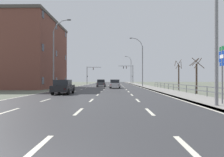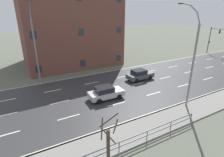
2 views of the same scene
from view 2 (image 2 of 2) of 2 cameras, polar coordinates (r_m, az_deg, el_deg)
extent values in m
cube|color=#5B6051|center=(30.99, 20.11, 1.04)|extent=(160.00, 160.00, 0.12)
cube|color=#303033|center=(40.58, 31.45, 3.85)|extent=(14.00, 120.00, 0.02)
cube|color=beige|center=(24.33, -30.70, -5.98)|extent=(0.16, 2.20, 0.01)
cube|color=beige|center=(24.54, -18.18, -3.72)|extent=(0.16, 2.20, 0.01)
cube|color=beige|center=(25.90, -6.49, -1.43)|extent=(0.16, 2.20, 0.01)
cube|color=beige|center=(28.24, 3.63, 0.61)|extent=(0.16, 2.20, 0.01)
cube|color=beige|center=(31.35, 11.98, 2.27)|extent=(0.16, 2.20, 0.01)
cube|color=beige|center=(35.02, 18.72, 3.58)|extent=(0.16, 2.20, 0.01)
cube|color=beige|center=(39.09, 24.13, 4.60)|extent=(0.16, 2.20, 0.01)
cube|color=beige|center=(43.46, 28.50, 5.38)|extent=(0.16, 2.20, 0.01)
cube|color=beige|center=(21.19, -30.66, -9.87)|extent=(0.16, 2.20, 0.01)
cube|color=beige|center=(21.43, -16.20, -7.20)|extent=(0.16, 2.20, 0.01)
cube|color=beige|center=(22.97, -3.05, -4.35)|extent=(0.16, 2.20, 0.01)
cube|color=beige|center=(25.59, 7.86, -1.78)|extent=(0.16, 2.20, 0.01)
cube|color=beige|center=(28.98, 16.46, 0.29)|extent=(0.16, 2.20, 0.01)
cube|color=beige|center=(32.92, 23.13, 1.90)|extent=(0.16, 2.20, 0.01)
cube|color=beige|center=(37.22, 28.33, 3.14)|extent=(0.16, 2.20, 0.01)
cube|color=beige|center=(18.17, -30.61, -15.07)|extent=(0.16, 2.20, 0.01)
cube|color=beige|center=(18.45, -13.52, -11.82)|extent=(0.16, 2.20, 0.01)
cube|color=beige|center=(20.23, 1.40, -8.06)|extent=(0.16, 2.20, 0.01)
cube|color=beige|center=(23.15, 13.03, -4.69)|extent=(0.16, 2.20, 0.01)
cube|color=beige|center=(26.86, 21.68, -2.02)|extent=(0.16, 2.20, 0.01)
cube|color=beige|center=(31.06, 28.10, -0.01)|extent=(0.16, 2.20, 0.01)
cube|color=beige|center=(44.15, 23.91, 6.35)|extent=(0.16, 120.00, 0.01)
cylinder|color=#515459|center=(14.00, 2.25, -20.90)|extent=(0.07, 0.07, 1.00)
cylinder|color=#515459|center=(15.21, 11.02, -17.37)|extent=(0.07, 0.07, 1.00)
cylinder|color=#515459|center=(16.74, 18.07, -14.14)|extent=(0.07, 0.07, 1.00)
cylinder|color=#515459|center=(18.51, 23.72, -11.33)|extent=(0.07, 0.07, 1.00)
cylinder|color=slate|center=(19.78, 24.05, 2.92)|extent=(0.20, 0.20, 8.64)
cylinder|color=slate|center=(19.14, 25.69, 16.93)|extent=(0.56, 0.11, 1.04)
cylinder|color=slate|center=(19.54, 24.40, 19.57)|extent=(0.96, 0.11, 0.72)
cylinder|color=slate|center=(20.17, 22.24, 21.03)|extent=(1.10, 0.11, 0.30)
cube|color=#333335|center=(20.52, 21.03, 21.28)|extent=(0.56, 0.24, 0.12)
cylinder|color=slate|center=(26.98, -22.95, 7.83)|extent=(0.20, 0.20, 8.92)
cylinder|color=slate|center=(26.21, -24.47, 18.28)|extent=(0.55, 0.11, 1.02)
cylinder|color=slate|center=(25.55, -24.58, 20.04)|extent=(0.94, 0.11, 0.71)
cylinder|color=slate|center=(24.59, -24.48, 21.03)|extent=(1.08, 0.11, 0.29)
cube|color=#333335|center=(24.07, -24.35, 21.19)|extent=(0.56, 0.24, 0.12)
cylinder|color=#38383A|center=(49.73, 28.36, 10.64)|extent=(0.18, 0.18, 6.00)
cylinder|color=#38383A|center=(48.19, 31.31, 13.20)|extent=(4.76, 0.12, 0.12)
cube|color=black|center=(48.36, 30.94, 12.62)|extent=(0.20, 0.28, 0.80)
sphere|color=red|center=(48.20, 30.91, 12.92)|extent=(0.14, 0.14, 0.14)
sphere|color=#2D2D2D|center=(48.23, 30.85, 12.62)|extent=(0.14, 0.14, 0.14)
sphere|color=#2D2D2D|center=(48.25, 30.79, 12.32)|extent=(0.14, 0.14, 0.14)
cube|color=black|center=(49.63, 28.46, 10.13)|extent=(0.18, 0.12, 0.32)
cube|color=#474C51|center=(27.17, 8.89, 0.95)|extent=(1.84, 4.13, 0.64)
cube|color=black|center=(26.81, 8.55, 2.11)|extent=(1.60, 2.03, 0.60)
cube|color=slate|center=(27.40, 10.10, 2.38)|extent=(1.41, 0.11, 0.51)
cylinder|color=black|center=(27.50, 11.97, 0.28)|extent=(0.23, 0.66, 0.66)
cylinder|color=black|center=(28.63, 9.83, 1.27)|extent=(0.23, 0.66, 0.66)
cylinder|color=black|center=(25.94, 7.78, -0.72)|extent=(0.23, 0.66, 0.66)
cylinder|color=black|center=(27.14, 5.69, 0.37)|extent=(0.23, 0.66, 0.66)
cube|color=red|center=(26.50, 4.57, 0.62)|extent=(0.16, 0.04, 0.14)
cube|color=red|center=(25.50, 6.26, -0.27)|extent=(0.16, 0.04, 0.14)
cube|color=#B7B7BC|center=(21.13, -1.84, -4.81)|extent=(1.91, 4.16, 0.64)
cube|color=black|center=(20.77, -2.48, -3.41)|extent=(1.63, 2.06, 0.60)
cube|color=slate|center=(21.16, -0.14, -2.98)|extent=(1.41, 0.13, 0.51)
cylinder|color=black|center=(21.15, 2.25, -5.76)|extent=(0.24, 0.67, 0.66)
cylinder|color=black|center=(22.43, 0.23, -4.11)|extent=(0.24, 0.67, 0.66)
cylinder|color=black|center=(20.16, -4.12, -7.23)|extent=(0.24, 0.67, 0.66)
cylinder|color=black|center=(21.50, -5.83, -5.39)|extent=(0.24, 0.67, 0.66)
cube|color=red|center=(21.00, -7.65, -5.17)|extent=(0.16, 0.05, 0.14)
cube|color=red|center=(19.89, -6.34, -6.68)|extent=(0.16, 0.05, 0.14)
cube|color=brown|center=(36.03, -13.37, 14.46)|extent=(12.86, 16.51, 12.16)
cube|color=#282D38|center=(29.36, -22.20, 2.69)|extent=(0.04, 0.90, 1.10)
cube|color=#282D38|center=(30.87, -9.20, 4.85)|extent=(0.04, 0.90, 1.10)
cube|color=#282D38|center=(33.82, 2.11, 6.53)|extent=(0.04, 0.90, 1.10)
cube|color=#282D38|center=(28.32, -23.62, 12.47)|extent=(0.04, 0.90, 1.10)
cube|color=#282D38|center=(29.88, -9.78, 14.24)|extent=(0.04, 0.90, 1.10)
cube|color=#282D38|center=(32.92, 2.23, 15.12)|extent=(0.04, 0.90, 1.10)
cylinder|color=#423328|center=(9.72, -1.18, -17.64)|extent=(0.37, 0.73, 1.09)
cylinder|color=#423328|center=(9.97, 1.09, -15.01)|extent=(0.85, 0.28, 1.50)
cylinder|color=#423328|center=(9.94, -3.20, -15.57)|extent=(0.61, 0.42, 1.00)
cylinder|color=#423328|center=(10.24, -1.00, -13.04)|extent=(0.55, 0.98, 0.96)
camera|label=1|loc=(33.67, -83.06, -12.51)|focal=32.60mm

